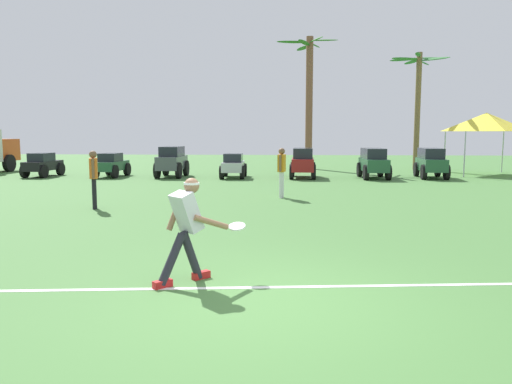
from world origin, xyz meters
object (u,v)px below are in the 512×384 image
Objects in this scene: parked_car_slot_b at (111,165)px; parked_car_slot_f at (373,162)px; parked_car_slot_e at (303,162)px; frisbee_in_flight at (237,226)px; frisbee_thrower at (186,224)px; parked_car_slot_a at (43,164)px; parked_car_slot_c at (172,161)px; teammate_midfield at (94,174)px; parked_car_slot_g at (431,162)px; teammate_near_sideline at (282,168)px; palm_tree_left_of_centre at (418,97)px; palm_tree_far_left at (309,95)px; parked_car_slot_d at (233,165)px; event_tent at (486,122)px.

parked_car_slot_f is (11.96, -0.02, 0.16)m from parked_car_slot_b.
frisbee_in_flight is at bearing -95.25° from parked_car_slot_e.
frisbee_thrower is at bearing -108.17° from parked_car_slot_f.
parked_car_slot_a is 0.95× the size of parked_car_slot_c.
teammate_midfield reaches higher than parked_car_slot_f.
parked_car_slot_g is at bearing 2.06° from parked_car_slot_e.
parked_car_slot_b is 0.93× the size of parked_car_slot_f.
teammate_near_sideline is 0.64× the size of parked_car_slot_e.
teammate_midfield is at bearing -133.30° from parked_car_slot_f.
frisbee_in_flight is 0.18× the size of teammate_midfield.
frisbee_thrower reaches higher than parked_car_slot_b.
frisbee_thrower is at bearing -115.76° from parked_car_slot_g.
palm_tree_left_of_centre reaches higher than parked_car_slot_f.
palm_tree_far_left reaches higher than parked_car_slot_b.
parked_car_slot_b is 11.60m from palm_tree_far_left.
parked_car_slot_c is at bearing 1.60° from parked_car_slot_a.
parked_car_slot_f is at bearing 46.70° from teammate_midfield.
palm_tree_far_left is (6.51, 5.80, 3.41)m from parked_car_slot_c.
parked_car_slot_e reaches higher than parked_car_slot_d.
parked_car_slot_g is at bearing -46.90° from palm_tree_far_left.
teammate_near_sideline is 0.25× the size of palm_tree_left_of_centre.
palm_tree_left_of_centre is at bearing 83.05° from parked_car_slot_g.
frisbee_thrower is 0.20× the size of palm_tree_far_left.
parked_car_slot_d reaches higher than frisbee_in_flight.
palm_tree_left_of_centre is (15.22, 5.55, 3.40)m from parked_car_slot_b.
frisbee_thrower is at bearing -111.53° from palm_tree_left_of_centre.
parked_car_slot_c reaches higher than parked_car_slot_a.
parked_car_slot_g is at bearing 1.11° from parked_car_slot_a.
teammate_midfield is at bearing -141.11° from event_tent.
parked_car_slot_e is (2.09, 16.06, -0.08)m from frisbee_thrower.
teammate_midfield is 0.25× the size of palm_tree_left_of_centre.
parked_car_slot_f is at bearing -1.83° from parked_car_slot_e.
palm_tree_left_of_centre reaches higher than frisbee_in_flight.
frisbee_in_flight is at bearing -64.71° from parked_car_slot_b.
palm_tree_left_of_centre is at bearing 23.67° from parked_car_slot_c.
frisbee_in_flight is 16.37m from parked_car_slot_c.
parked_car_slot_f reaches higher than parked_car_slot_d.
parked_car_slot_g is (17.82, 0.35, 0.16)m from parked_car_slot_a.
parked_car_slot_c is at bearing -156.33° from palm_tree_left_of_centre.
parked_car_slot_g is 6.21m from palm_tree_left_of_centre.
teammate_near_sideline is 0.70× the size of parked_car_slot_b.
teammate_midfield reaches higher than parked_car_slot_b.
palm_tree_far_left is (9.32, 5.91, 3.59)m from parked_car_slot_b.
parked_car_slot_a is at bearing -179.34° from parked_car_slot_e.
frisbee_in_flight is 0.11× the size of parked_car_slot_g.
event_tent is (17.69, 2.31, 1.97)m from parked_car_slot_b.
frisbee_thrower reaches higher than parked_car_slot_d.
teammate_midfield is 0.64× the size of parked_car_slot_e.
frisbee_in_flight is 0.18× the size of teammate_near_sideline.
teammate_midfield reaches higher than frisbee_in_flight.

